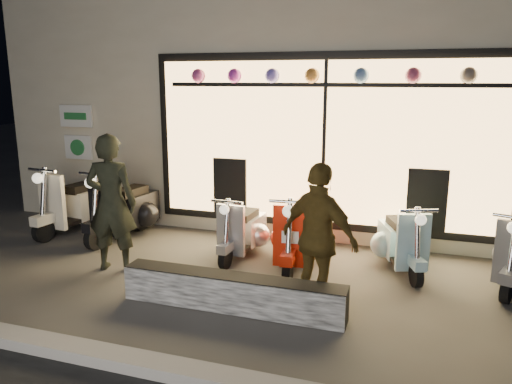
% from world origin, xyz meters
% --- Properties ---
extents(ground, '(40.00, 40.00, 0.00)m').
position_xyz_m(ground, '(0.00, 0.00, 0.00)').
color(ground, '#383533').
rests_on(ground, ground).
extents(kerb, '(40.00, 0.25, 0.12)m').
position_xyz_m(kerb, '(0.00, -2.00, 0.06)').
color(kerb, slate).
rests_on(kerb, ground).
extents(shop_building, '(10.20, 6.23, 4.20)m').
position_xyz_m(shop_building, '(0.00, 4.98, 2.10)').
color(shop_building, beige).
rests_on(shop_building, ground).
extents(graffiti_barrier, '(2.51, 0.28, 0.40)m').
position_xyz_m(graffiti_barrier, '(0.32, -0.65, 0.20)').
color(graffiti_barrier, black).
rests_on(graffiti_barrier, ground).
extents(scooter_silver, '(0.43, 1.24, 0.89)m').
position_xyz_m(scooter_silver, '(-0.17, 1.10, 0.36)').
color(scooter_silver, black).
rests_on(scooter_silver, ground).
extents(scooter_red, '(0.53, 1.41, 1.00)m').
position_xyz_m(scooter_red, '(0.64, 0.97, 0.40)').
color(scooter_red, black).
rests_on(scooter_red, ground).
extents(scooter_black, '(0.59, 1.55, 1.10)m').
position_xyz_m(scooter_black, '(-2.25, 1.35, 0.44)').
color(scooter_black, black).
rests_on(scooter_black, ground).
extents(scooter_cream, '(0.61, 1.54, 1.10)m').
position_xyz_m(scooter_cream, '(-3.20, 1.38, 0.44)').
color(scooter_cream, black).
rests_on(scooter_cream, ground).
extents(scooter_blue, '(0.70, 1.28, 0.92)m').
position_xyz_m(scooter_blue, '(1.99, 1.26, 0.37)').
color(scooter_blue, black).
rests_on(scooter_blue, ground).
extents(man, '(0.74, 0.56, 1.82)m').
position_xyz_m(man, '(-1.60, -0.02, 0.91)').
color(man, black).
rests_on(man, ground).
extents(woman, '(1.04, 0.78, 1.64)m').
position_xyz_m(woman, '(1.20, -0.34, 0.82)').
color(woman, brown).
rests_on(woman, ground).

